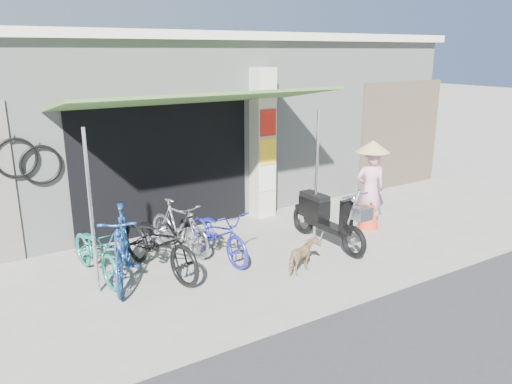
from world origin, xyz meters
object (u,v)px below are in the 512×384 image
bike_teal (96,251)px  bike_blue (122,246)px  bike_silver (179,227)px  nun (370,185)px  bike_black (159,243)px  moped (326,218)px  bike_navy (219,233)px  street_dog (304,256)px

bike_teal → bike_blue: bike_blue is taller
bike_silver → nun: bearing=-28.1°
bike_blue → bike_black: size_ratio=0.97×
bike_teal → bike_black: bike_black is taller
bike_teal → moped: 3.86m
bike_navy → bike_black: bearing=176.7°
bike_blue → bike_navy: (1.60, 0.00, -0.13)m
street_dog → nun: (2.28, 0.94, 0.59)m
bike_silver → nun: nun is taller
bike_black → street_dog: 2.22m
nun → bike_blue: bearing=25.8°
nun → bike_silver: bearing=15.6°
bike_teal → bike_silver: size_ratio=1.07×
bike_black → moped: moped is taller
bike_blue → bike_silver: bike_blue is taller
moped → nun: bearing=8.6°
bike_teal → bike_blue: bearing=-54.2°
bike_teal → moped: size_ratio=0.84×
bike_blue → street_dog: size_ratio=2.96×
bike_teal → bike_black: size_ratio=0.85×
bike_blue → bike_navy: 1.61m
bike_silver → bike_navy: bike_silver is taller
bike_blue → moped: (3.49, -0.45, -0.06)m
bike_black → bike_silver: size_ratio=1.27×
moped → nun: 1.31m
moped → bike_navy: bearing=166.0°
bike_black → moped: size_ratio=1.00×
bike_navy → street_dog: (0.84, -1.19, -0.17)m
street_dog → bike_navy: bearing=13.0°
bike_blue → bike_black: bearing=18.1°
bike_black → bike_navy: bike_black is taller
bike_silver → nun: 3.69m
bike_navy → nun: (3.13, -0.25, 0.42)m
bike_teal → nun: nun is taller
bike_navy → moped: size_ratio=0.85×
street_dog → nun: size_ratio=0.36×
bike_navy → nun: size_ratio=0.95×
bike_teal → bike_blue: size_ratio=0.88×
bike_silver → street_dog: bike_silver is taller
street_dog → moped: 1.29m
bike_navy → street_dog: size_ratio=2.62×
bike_teal → bike_silver: bike_silver is taller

